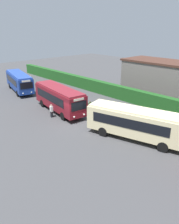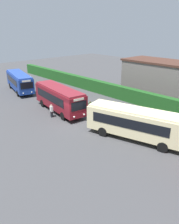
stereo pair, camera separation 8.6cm
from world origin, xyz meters
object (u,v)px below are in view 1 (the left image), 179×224
(bus_blue, at_px, (19,81))
(bus_maroon, at_px, (59,98))
(person_left, at_px, (31,80))
(person_center, at_px, (51,111))
(person_right, at_px, (90,107))
(bus_cream, at_px, (136,122))

(bus_blue, xyz_separation_m, bus_maroon, (12.83, -0.70, 0.06))
(person_left, relative_size, person_center, 1.14)
(bus_blue, relative_size, person_center, 5.84)
(person_center, bearing_deg, person_left, -100.08)
(person_left, distance_m, person_right, 18.48)
(person_center, distance_m, person_right, 5.03)
(person_left, bearing_deg, person_center, 31.99)
(bus_blue, distance_m, bus_maroon, 12.85)
(bus_blue, distance_m, person_right, 16.31)
(bus_cream, relative_size, person_left, 5.31)
(bus_cream, height_order, person_left, bus_cream)
(bus_blue, xyz_separation_m, person_left, (-2.22, 3.38, -0.80))
(bus_blue, bearing_deg, person_right, 19.09)
(person_left, height_order, person_right, person_left)
(bus_maroon, relative_size, person_right, 5.89)
(bus_blue, height_order, bus_cream, bus_cream)
(bus_maroon, bearing_deg, person_right, 43.48)
(bus_cream, bearing_deg, bus_blue, 164.25)
(bus_maroon, xyz_separation_m, person_right, (3.36, 2.45, -1.00))
(bus_maroon, height_order, bus_cream, bus_maroon)
(person_center, bearing_deg, bus_maroon, -141.06)
(bus_blue, relative_size, bus_maroon, 0.99)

